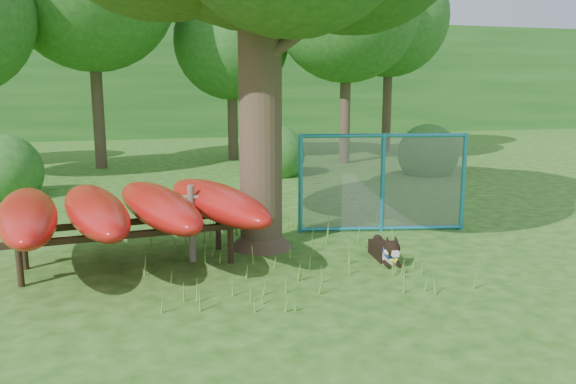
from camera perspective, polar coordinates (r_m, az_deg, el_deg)
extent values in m
plane|color=#205110|center=(7.71, 1.02, -9.01)|extent=(80.00, 80.00, 0.00)
cylinder|color=#3E3022|center=(8.92, -2.86, 11.12)|extent=(0.86, 0.86, 5.33)
cone|color=#3E3022|center=(9.22, -2.72, -3.97)|extent=(1.29, 1.29, 0.53)
cylinder|color=#3E3022|center=(8.93, 1.35, 15.93)|extent=(1.51, 0.25, 1.14)
cylinder|color=#3E3022|center=(9.28, -6.27, 18.33)|extent=(0.97, 1.04, 1.09)
cylinder|color=brown|center=(8.49, -9.74, -3.19)|extent=(0.13, 0.13, 1.16)
cylinder|color=brown|center=(8.41, -9.83, -0.53)|extent=(0.32, 0.15, 0.06)
cylinder|color=black|center=(8.21, -25.59, -6.84)|extent=(0.09, 0.09, 0.55)
cylinder|color=black|center=(8.41, -5.86, -5.40)|extent=(0.09, 0.09, 0.55)
cylinder|color=black|center=(8.94, -25.20, -5.42)|extent=(0.09, 0.09, 0.55)
cylinder|color=black|center=(9.13, -7.09, -4.14)|extent=(0.09, 0.09, 0.55)
cube|color=black|center=(8.11, -15.69, -4.21)|extent=(3.28, 0.36, 0.09)
cube|color=black|center=(8.85, -16.14, -2.99)|extent=(3.28, 0.36, 0.09)
ellipsoid|color=red|center=(8.42, -24.97, -2.13)|extent=(1.25, 3.36, 0.53)
ellipsoid|color=red|center=(8.39, -19.01, -1.74)|extent=(1.36, 3.37, 0.53)
ellipsoid|color=red|center=(8.45, -13.07, -1.34)|extent=(1.47, 3.37, 0.53)
ellipsoid|color=red|center=(8.61, -7.29, -0.94)|extent=(1.57, 3.37, 0.53)
cube|color=black|center=(8.78, 9.51, -5.92)|extent=(0.30, 0.66, 0.22)
cube|color=silver|center=(8.54, 10.11, -6.49)|extent=(0.21, 0.15, 0.20)
sphere|color=black|center=(8.34, 10.54, -5.67)|extent=(0.24, 0.24, 0.24)
cube|color=silver|center=(8.25, 10.79, -6.12)|extent=(0.10, 0.14, 0.08)
sphere|color=silver|center=(8.31, 10.10, -5.98)|extent=(0.11, 0.11, 0.11)
sphere|color=silver|center=(8.36, 11.04, -5.91)|extent=(0.11, 0.11, 0.11)
cone|color=black|center=(8.32, 10.06, -4.78)|extent=(0.11, 0.12, 0.11)
cone|color=black|center=(8.36, 10.89, -4.73)|extent=(0.09, 0.11, 0.11)
cylinder|color=black|center=(8.40, 9.89, -7.15)|extent=(0.09, 0.28, 0.06)
cylinder|color=black|center=(8.46, 10.95, -7.07)|extent=(0.09, 0.28, 0.06)
sphere|color=black|center=(9.09, 9.08, -4.74)|extent=(0.15, 0.15, 0.15)
torus|color=#1751B0|center=(8.42, 10.35, -5.89)|extent=(0.23, 0.09, 0.23)
cylinder|color=teal|center=(9.99, 1.27, 0.84)|extent=(0.09, 0.09, 1.78)
cylinder|color=teal|center=(10.22, 9.59, 0.92)|extent=(0.09, 0.09, 1.78)
cylinder|color=teal|center=(10.65, 17.38, 0.97)|extent=(0.09, 0.09, 1.78)
cylinder|color=teal|center=(10.11, 9.74, 5.67)|extent=(2.91, 0.70, 0.07)
cylinder|color=teal|center=(10.39, 9.44, -3.65)|extent=(2.91, 0.70, 0.07)
plane|color=gray|center=(10.22, 9.59, 0.92)|extent=(2.90, 0.63, 2.97)
cylinder|color=#5B9430|center=(7.99, 10.61, -7.63)|extent=(0.02, 0.02, 0.22)
sphere|color=yellow|center=(7.95, 10.64, -6.87)|extent=(0.04, 0.04, 0.04)
sphere|color=yellow|center=(7.97, 10.96, -6.75)|extent=(0.04, 0.04, 0.04)
sphere|color=yellow|center=(7.98, 10.38, -6.87)|extent=(0.04, 0.04, 0.04)
sphere|color=yellow|center=(7.92, 10.82, -6.94)|extent=(0.04, 0.04, 0.04)
sphere|color=yellow|center=(7.93, 10.49, -6.84)|extent=(0.04, 0.04, 0.04)
cylinder|color=#3E3022|center=(18.96, -18.86, 10.20)|extent=(0.36, 0.36, 5.25)
cylinder|color=#3E3022|center=(20.28, -5.67, 8.73)|extent=(0.36, 0.36, 3.85)
sphere|color=#215C1E|center=(20.32, -5.78, 14.94)|extent=(4.00, 4.00, 4.00)
cylinder|color=#3E3022|center=(19.30, 5.84, 9.98)|extent=(0.36, 0.36, 4.76)
sphere|color=#215C1E|center=(19.46, 6.00, 18.01)|extent=(4.80, 4.80, 4.80)
cylinder|color=#3E3022|center=(23.26, 10.06, 10.16)|extent=(0.36, 0.36, 4.90)
sphere|color=#215C1E|center=(23.41, 10.29, 17.02)|extent=(4.60, 4.60, 4.60)
sphere|color=#215C1E|center=(14.95, -26.73, -0.47)|extent=(1.80, 1.80, 1.80)
sphere|color=#215C1E|center=(17.44, 13.94, 1.80)|extent=(1.80, 1.80, 1.80)
sphere|color=#215C1E|center=(16.67, -1.39, 1.71)|extent=(1.80, 1.80, 1.80)
cube|color=#215C1E|center=(35.01, -12.66, 11.09)|extent=(80.00, 12.00, 6.00)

